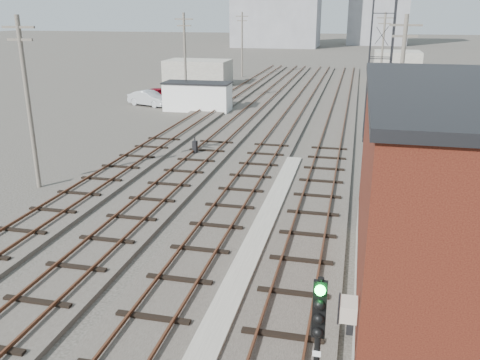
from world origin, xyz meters
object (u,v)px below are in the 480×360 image
(car_red, at_px, (162,95))
(car_grey, at_px, (177,96))
(switch_stand, at_px, (195,147))
(signal_mast, at_px, (317,353))
(site_trailer, at_px, (198,96))
(car_silver, at_px, (149,98))

(car_red, bearing_deg, car_grey, -99.97)
(switch_stand, bearing_deg, signal_mast, -54.92)
(switch_stand, height_order, car_red, car_red)
(site_trailer, bearing_deg, car_red, 143.25)
(signal_mast, height_order, car_grey, signal_mast)
(signal_mast, xyz_separation_m, site_trailer, (-14.52, 37.64, -1.15))
(car_red, height_order, car_grey, car_red)
(site_trailer, relative_size, car_red, 1.40)
(signal_mast, distance_m, car_grey, 45.25)
(car_red, xyz_separation_m, car_grey, (1.58, 0.27, -0.15))
(car_red, xyz_separation_m, car_silver, (-0.53, -2.24, -0.04))
(switch_stand, bearing_deg, site_trailer, 118.13)
(site_trailer, height_order, car_grey, site_trailer)
(car_silver, bearing_deg, signal_mast, -134.01)
(switch_stand, distance_m, car_silver, 19.66)
(site_trailer, distance_m, car_silver, 5.75)
(car_red, bearing_deg, signal_mast, -174.47)
(switch_stand, xyz_separation_m, car_red, (-9.72, 19.02, 0.23))
(switch_stand, bearing_deg, car_silver, 132.66)
(signal_mast, relative_size, car_silver, 0.93)
(site_trailer, distance_m, car_grey, 5.22)
(car_red, bearing_deg, car_silver, 146.74)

